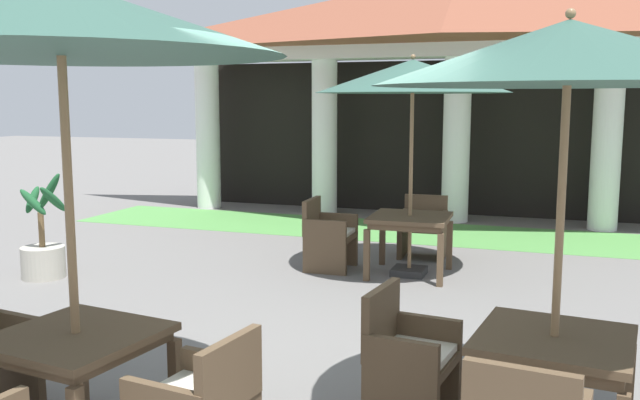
{
  "coord_description": "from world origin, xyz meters",
  "views": [
    {
      "loc": [
        1.74,
        -4.29,
        2.14
      ],
      "look_at": [
        -0.36,
        1.77,
        1.22
      ],
      "focal_mm": 38.94,
      "sensor_mm": 36.0,
      "label": 1
    }
  ],
  "objects_px": {
    "patio_umbrella_near_foreground": "(413,78)",
    "patio_table_mid_right": "(77,348)",
    "patio_table_near_foreground": "(410,223)",
    "patio_chair_near_foreground_north": "(423,228)",
    "patio_table_mid_left": "(554,352)",
    "patio_umbrella_mid_left": "(569,56)",
    "patio_umbrella_mid_right": "(60,20)",
    "patio_chair_near_foreground_west": "(328,236)",
    "potted_palm_left_edge": "(43,252)",
    "patio_chair_mid_left_west": "(408,360)"
  },
  "relations": [
    {
      "from": "patio_umbrella_near_foreground",
      "to": "patio_table_mid_right",
      "type": "relative_size",
      "value": 2.61
    },
    {
      "from": "patio_chair_near_foreground_west",
      "to": "patio_table_mid_left",
      "type": "relative_size",
      "value": 0.89
    },
    {
      "from": "patio_chair_near_foreground_west",
      "to": "patio_umbrella_near_foreground",
      "type": "bearing_deg",
      "value": 90.0
    },
    {
      "from": "patio_chair_near_foreground_north",
      "to": "potted_palm_left_edge",
      "type": "xyz_separation_m",
      "value": [
        -4.16,
        -2.64,
        -0.09
      ]
    },
    {
      "from": "patio_chair_mid_left_west",
      "to": "patio_umbrella_mid_right",
      "type": "relative_size",
      "value": 0.31
    },
    {
      "from": "patio_chair_near_foreground_north",
      "to": "patio_table_mid_left",
      "type": "height_order",
      "value": "patio_chair_near_foreground_north"
    },
    {
      "from": "patio_chair_near_foreground_north",
      "to": "patio_umbrella_mid_left",
      "type": "xyz_separation_m",
      "value": [
        1.76,
        -5.04,
        1.99
      ]
    },
    {
      "from": "patio_umbrella_mid_left",
      "to": "patio_chair_mid_left_west",
      "type": "height_order",
      "value": "patio_umbrella_mid_left"
    },
    {
      "from": "patio_table_near_foreground",
      "to": "patio_umbrella_mid_right",
      "type": "distance_m",
      "value": 5.37
    },
    {
      "from": "patio_umbrella_mid_left",
      "to": "patio_umbrella_near_foreground",
      "type": "bearing_deg",
      "value": 113.42
    },
    {
      "from": "patio_table_near_foreground",
      "to": "patio_chair_near_foreground_north",
      "type": "xyz_separation_m",
      "value": [
        -0.03,
        1.05,
        -0.24
      ]
    },
    {
      "from": "patio_umbrella_mid_left",
      "to": "patio_chair_near_foreground_north",
      "type": "bearing_deg",
      "value": 109.25
    },
    {
      "from": "patio_umbrella_mid_left",
      "to": "patio_umbrella_mid_right",
      "type": "height_order",
      "value": "patio_umbrella_mid_right"
    },
    {
      "from": "patio_table_mid_left",
      "to": "patio_umbrella_mid_left",
      "type": "xyz_separation_m",
      "value": [
        0.0,
        0.0,
        1.77
      ]
    },
    {
      "from": "patio_table_near_foreground",
      "to": "potted_palm_left_edge",
      "type": "bearing_deg",
      "value": -159.15
    },
    {
      "from": "patio_table_near_foreground",
      "to": "patio_chair_near_foreground_north",
      "type": "relative_size",
      "value": 1.16
    },
    {
      "from": "patio_table_near_foreground",
      "to": "patio_umbrella_near_foreground",
      "type": "bearing_deg",
      "value": -90.0
    },
    {
      "from": "patio_table_mid_right",
      "to": "patio_chair_near_foreground_north",
      "type": "bearing_deg",
      "value": 80.0
    },
    {
      "from": "patio_table_mid_left",
      "to": "patio_chair_mid_left_west",
      "type": "distance_m",
      "value": 0.96
    },
    {
      "from": "patio_umbrella_near_foreground",
      "to": "patio_chair_near_foreground_north",
      "type": "relative_size",
      "value": 3.21
    },
    {
      "from": "patio_table_near_foreground",
      "to": "potted_palm_left_edge",
      "type": "height_order",
      "value": "potted_palm_left_edge"
    },
    {
      "from": "patio_chair_near_foreground_north",
      "to": "patio_chair_near_foreground_west",
      "type": "relative_size",
      "value": 0.93
    },
    {
      "from": "patio_umbrella_mid_right",
      "to": "potted_palm_left_edge",
      "type": "distance_m",
      "value": 5.07
    },
    {
      "from": "patio_umbrella_near_foreground",
      "to": "potted_palm_left_edge",
      "type": "distance_m",
      "value": 4.95
    },
    {
      "from": "patio_umbrella_mid_left",
      "to": "patio_table_mid_right",
      "type": "distance_m",
      "value": 3.44
    },
    {
      "from": "patio_umbrella_mid_left",
      "to": "patio_table_mid_right",
      "type": "height_order",
      "value": "patio_umbrella_mid_left"
    },
    {
      "from": "patio_chair_near_foreground_west",
      "to": "patio_table_mid_right",
      "type": "height_order",
      "value": "patio_chair_near_foreground_west"
    },
    {
      "from": "patio_chair_mid_left_west",
      "to": "patio_umbrella_mid_right",
      "type": "bearing_deg",
      "value": -54.59
    },
    {
      "from": "patio_table_mid_right",
      "to": "patio_umbrella_near_foreground",
      "type": "bearing_deg",
      "value": 77.55
    },
    {
      "from": "patio_table_mid_left",
      "to": "patio_table_mid_right",
      "type": "bearing_deg",
      "value": -162.22
    },
    {
      "from": "patio_table_near_foreground",
      "to": "patio_umbrella_near_foreground",
      "type": "height_order",
      "value": "patio_umbrella_near_foreground"
    },
    {
      "from": "patio_chair_mid_left_west",
      "to": "potted_palm_left_edge",
      "type": "distance_m",
      "value": 5.48
    },
    {
      "from": "patio_table_near_foreground",
      "to": "patio_table_mid_right",
      "type": "relative_size",
      "value": 0.94
    },
    {
      "from": "patio_table_mid_left",
      "to": "potted_palm_left_edge",
      "type": "distance_m",
      "value": 6.39
    },
    {
      "from": "patio_table_mid_left",
      "to": "patio_umbrella_mid_left",
      "type": "distance_m",
      "value": 1.77
    },
    {
      "from": "patio_table_mid_right",
      "to": "patio_umbrella_mid_right",
      "type": "relative_size",
      "value": 0.36
    },
    {
      "from": "patio_table_near_foreground",
      "to": "potted_palm_left_edge",
      "type": "distance_m",
      "value": 4.49
    },
    {
      "from": "patio_table_near_foreground",
      "to": "patio_table_mid_left",
      "type": "distance_m",
      "value": 4.34
    },
    {
      "from": "patio_chair_mid_left_west",
      "to": "potted_palm_left_edge",
      "type": "relative_size",
      "value": 0.69
    },
    {
      "from": "patio_chair_near_foreground_north",
      "to": "patio_table_mid_left",
      "type": "distance_m",
      "value": 5.34
    },
    {
      "from": "potted_palm_left_edge",
      "to": "patio_umbrella_mid_right",
      "type": "bearing_deg",
      "value": -46.62
    },
    {
      "from": "patio_umbrella_near_foreground",
      "to": "patio_chair_near_foreground_north",
      "type": "distance_m",
      "value": 2.27
    },
    {
      "from": "patio_table_near_foreground",
      "to": "patio_chair_mid_left_west",
      "type": "height_order",
      "value": "patio_chair_mid_left_west"
    },
    {
      "from": "patio_chair_mid_left_west",
      "to": "patio_umbrella_mid_left",
      "type": "bearing_deg",
      "value": 90.0
    },
    {
      "from": "patio_chair_near_foreground_north",
      "to": "patio_umbrella_mid_right",
      "type": "bearing_deg",
      "value": 78.26
    },
    {
      "from": "patio_table_near_foreground",
      "to": "patio_table_mid_left",
      "type": "relative_size",
      "value": 0.96
    },
    {
      "from": "patio_chair_near_foreground_west",
      "to": "patio_chair_near_foreground_north",
      "type": "bearing_deg",
      "value": 134.89
    },
    {
      "from": "patio_table_mid_left",
      "to": "patio_umbrella_mid_right",
      "type": "xyz_separation_m",
      "value": [
        -2.81,
        -0.9,
        1.98
      ]
    },
    {
      "from": "patio_umbrella_near_foreground",
      "to": "patio_chair_near_foreground_west",
      "type": "xyz_separation_m",
      "value": [
        -1.05,
        -0.03,
        -1.99
      ]
    },
    {
      "from": "patio_umbrella_mid_right",
      "to": "potted_palm_left_edge",
      "type": "bearing_deg",
      "value": 133.38
    }
  ]
}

